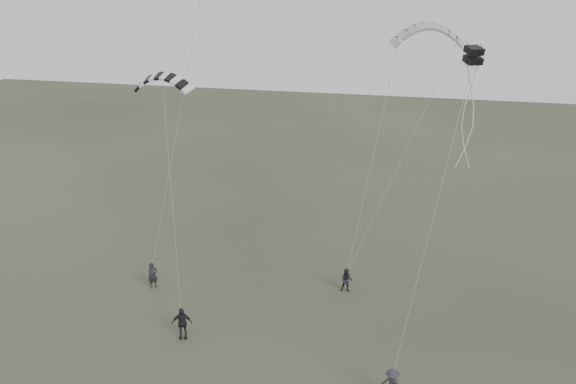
% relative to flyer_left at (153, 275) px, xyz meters
% --- Properties ---
extents(ground, '(140.00, 140.00, 0.00)m').
position_rel_flyer_left_xyz_m(ground, '(8.00, -4.94, -0.86)').
color(ground, '#2F3725').
rests_on(ground, ground).
extents(flyer_left, '(0.74, 0.74, 1.73)m').
position_rel_flyer_left_xyz_m(flyer_left, '(0.00, 0.00, 0.00)').
color(flyer_left, black).
rests_on(flyer_left, ground).
extents(flyer_right, '(0.82, 0.67, 1.58)m').
position_rel_flyer_left_xyz_m(flyer_right, '(12.16, 2.22, -0.07)').
color(flyer_right, black).
rests_on(flyer_right, ground).
extents(flyer_center, '(1.19, 0.74, 1.90)m').
position_rel_flyer_left_xyz_m(flyer_center, '(3.94, -4.64, 0.08)').
color(flyer_center, black).
rests_on(flyer_center, ground).
extents(kite_pale_large, '(4.77, 2.35, 2.07)m').
position_rel_flyer_left_xyz_m(kite_pale_large, '(15.92, 8.93, 14.92)').
color(kite_pale_large, '#9FA1A4').
rests_on(kite_pale_large, flyer_right).
extents(kite_striped, '(3.16, 1.19, 1.39)m').
position_rel_flyer_left_xyz_m(kite_striped, '(2.43, -1.45, 12.98)').
color(kite_striped, black).
rests_on(kite_striped, flyer_center).
extents(kite_box, '(1.03, 1.08, 0.88)m').
position_rel_flyer_left_xyz_m(kite_box, '(17.96, -0.55, 14.40)').
color(kite_box, black).
rests_on(kite_box, flyer_far).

